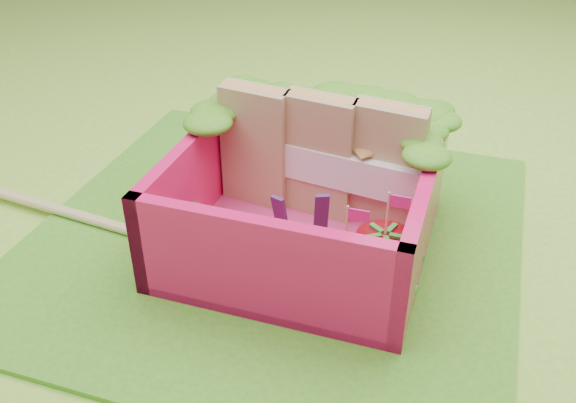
{
  "coord_description": "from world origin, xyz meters",
  "views": [
    {
      "loc": [
        0.98,
        -2.72,
        2.11
      ],
      "look_at": [
        0.09,
        -0.03,
        0.28
      ],
      "focal_mm": 40.0,
      "sensor_mm": 36.0,
      "label": 1
    }
  ],
  "objects_px": {
    "sandwich_stack": "(320,157)",
    "broccoli": "(188,225)",
    "strawberry_left": "(344,267)",
    "chopsticks": "(78,215)",
    "strawberry_right": "(383,258)",
    "bento_box": "(304,200)"
  },
  "relations": [
    {
      "from": "sandwich_stack",
      "to": "broccoli",
      "type": "bearing_deg",
      "value": -130.82
    },
    {
      "from": "sandwich_stack",
      "to": "chopsticks",
      "type": "height_order",
      "value": "sandwich_stack"
    },
    {
      "from": "strawberry_left",
      "to": "chopsticks",
      "type": "bearing_deg",
      "value": 174.26
    },
    {
      "from": "bento_box",
      "to": "sandwich_stack",
      "type": "bearing_deg",
      "value": 89.09
    },
    {
      "from": "bento_box",
      "to": "broccoli",
      "type": "height_order",
      "value": "bento_box"
    },
    {
      "from": "strawberry_right",
      "to": "broccoli",
      "type": "bearing_deg",
      "value": -175.7
    },
    {
      "from": "strawberry_left",
      "to": "strawberry_right",
      "type": "bearing_deg",
      "value": 31.74
    },
    {
      "from": "sandwich_stack",
      "to": "chopsticks",
      "type": "xyz_separation_m",
      "value": [
        -1.3,
        -0.47,
        -0.36
      ]
    },
    {
      "from": "sandwich_stack",
      "to": "strawberry_left",
      "type": "distance_m",
      "value": 0.73
    },
    {
      "from": "broccoli",
      "to": "bento_box",
      "type": "bearing_deg",
      "value": 31.92
    },
    {
      "from": "bento_box",
      "to": "strawberry_left",
      "type": "relative_size",
      "value": 2.77
    },
    {
      "from": "broccoli",
      "to": "strawberry_right",
      "type": "bearing_deg",
      "value": 4.3
    },
    {
      "from": "broccoli",
      "to": "chopsticks",
      "type": "distance_m",
      "value": 0.81
    },
    {
      "from": "sandwich_stack",
      "to": "strawberry_left",
      "type": "height_order",
      "value": "sandwich_stack"
    },
    {
      "from": "bento_box",
      "to": "broccoli",
      "type": "relative_size",
      "value": 4.02
    },
    {
      "from": "broccoli",
      "to": "strawberry_left",
      "type": "height_order",
      "value": "strawberry_left"
    },
    {
      "from": "bento_box",
      "to": "strawberry_right",
      "type": "bearing_deg",
      "value": -27.44
    },
    {
      "from": "strawberry_right",
      "to": "strawberry_left",
      "type": "bearing_deg",
      "value": -148.26
    },
    {
      "from": "strawberry_right",
      "to": "chopsticks",
      "type": "relative_size",
      "value": 0.24
    },
    {
      "from": "strawberry_left",
      "to": "chopsticks",
      "type": "distance_m",
      "value": 1.62
    },
    {
      "from": "strawberry_left",
      "to": "sandwich_stack",
      "type": "bearing_deg",
      "value": 115.99
    },
    {
      "from": "broccoli",
      "to": "chopsticks",
      "type": "relative_size",
      "value": 0.15
    }
  ]
}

